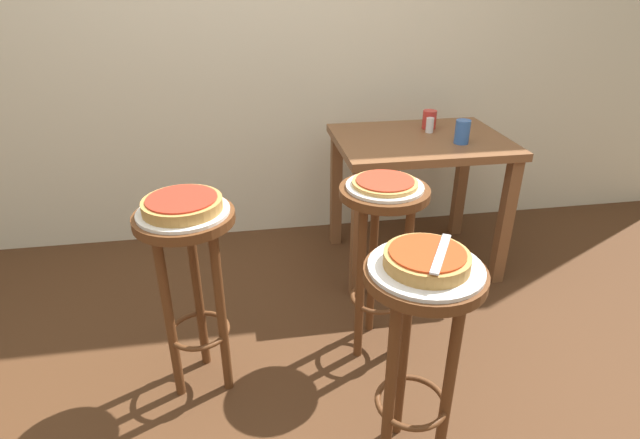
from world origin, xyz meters
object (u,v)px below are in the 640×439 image
object	(u,v)px
stool_middle	(191,266)
pizza_leftside	(385,183)
pizza_foreground	(427,259)
condiment_shaker	(430,125)
serving_plate_leftside	(385,186)
dining_table	(419,162)
cup_near_edge	(462,132)
pizza_server_knife	(441,253)
serving_plate_middle	(183,212)
cup_far_edge	(429,119)
pizza_middle	(182,204)
serving_plate_foreground	(426,268)
stool_foreground	(419,330)
stool_leftside	(382,237)

from	to	relation	value
stool_middle	pizza_leftside	world-z (taller)	pizza_leftside
pizza_foreground	condiment_shaker	size ratio (longest dim) A/B	3.10
serving_plate_leftside	dining_table	world-z (taller)	serving_plate_leftside
dining_table	stool_middle	bearing A→B (deg)	-145.67
dining_table	cup_near_edge	size ratio (longest dim) A/B	7.48
pizza_leftside	cup_near_edge	xyz separation A→B (m)	(0.55, 0.55, 0.01)
pizza_server_knife	stool_middle	bearing A→B (deg)	85.82
serving_plate_middle	pizza_leftside	distance (m)	0.74
pizza_leftside	cup_far_edge	bearing A→B (deg)	59.61
pizza_foreground	stool_middle	size ratio (longest dim) A/B	0.32
pizza_middle	cup_near_edge	distance (m)	1.44
serving_plate_foreground	pizza_foreground	distance (m)	0.03
pizza_leftside	serving_plate_foreground	bearing A→B (deg)	-94.66
serving_plate_foreground	condiment_shaker	size ratio (longest dim) A/B	4.18
stool_foreground	stool_middle	xyz separation A→B (m)	(-0.69, 0.48, 0.00)
pizza_middle	cup_near_edge	world-z (taller)	cup_near_edge
condiment_shaker	pizza_server_knife	size ratio (longest dim) A/B	0.35
stool_middle	dining_table	size ratio (longest dim) A/B	0.87
stool_middle	stool_foreground	bearing A→B (deg)	-34.59
stool_middle	condiment_shaker	size ratio (longest dim) A/B	9.73
stool_middle	stool_leftside	xyz separation A→B (m)	(0.74, 0.10, 0.00)
serving_plate_leftside	cup_far_edge	world-z (taller)	cup_far_edge
pizza_middle	dining_table	size ratio (longest dim) A/B	0.31
dining_table	stool_foreground	bearing A→B (deg)	-109.16
pizza_middle	pizza_leftside	xyz separation A→B (m)	(0.74, 0.10, -0.01)
serving_plate_foreground	cup_near_edge	bearing A→B (deg)	62.15
serving_plate_middle	stool_leftside	distance (m)	0.78
serving_plate_foreground	pizza_server_knife	world-z (taller)	pizza_server_knife
stool_foreground	cup_far_edge	xyz separation A→B (m)	(0.53, 1.39, 0.23)
serving_plate_foreground	pizza_server_knife	distance (m)	0.07
dining_table	cup_near_edge	distance (m)	0.28
pizza_foreground	pizza_leftside	xyz separation A→B (m)	(0.05, 0.58, -0.01)
serving_plate_leftside	cup_near_edge	distance (m)	0.78
pizza_middle	serving_plate_middle	bearing A→B (deg)	90.00
serving_plate_foreground	pizza_foreground	xyz separation A→B (m)	(0.00, 0.00, 0.03)
stool_leftside	serving_plate_leftside	distance (m)	0.22
dining_table	pizza_server_knife	xyz separation A→B (m)	(-0.40, -1.26, 0.22)
pizza_middle	stool_foreground	bearing A→B (deg)	-34.59
pizza_foreground	cup_near_edge	distance (m)	1.27
stool_foreground	stool_middle	world-z (taller)	same
pizza_leftside	cup_near_edge	distance (m)	0.77
serving_plate_foreground	pizza_middle	xyz separation A→B (m)	(-0.69, 0.48, 0.03)
cup_near_edge	serving_plate_middle	bearing A→B (deg)	-153.23
pizza_server_knife	stool_leftside	bearing A→B (deg)	28.74
stool_middle	pizza_server_knife	world-z (taller)	pizza_server_knife
serving_plate_middle	serving_plate_leftside	world-z (taller)	same
pizza_middle	cup_far_edge	size ratio (longest dim) A/B	2.80
cup_near_edge	pizza_middle	bearing A→B (deg)	-153.23
pizza_foreground	condiment_shaker	bearing A→B (deg)	69.16
serving_plate_middle	dining_table	xyz separation A→B (m)	(1.12, 0.77, -0.17)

